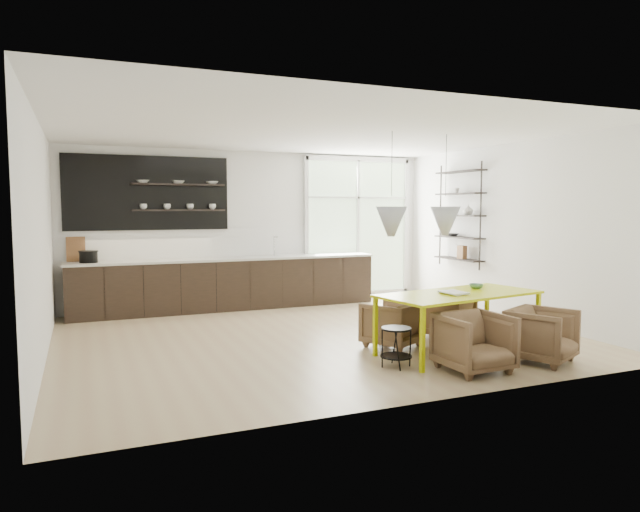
{
  "coord_description": "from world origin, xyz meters",
  "views": [
    {
      "loc": [
        -3.06,
        -7.47,
        1.84
      ],
      "look_at": [
        0.33,
        0.6,
        1.1
      ],
      "focal_mm": 32.0,
      "sensor_mm": 36.0,
      "label": 1
    }
  ],
  "objects": [
    {
      "name": "room",
      "position": [
        0.58,
        1.1,
        1.46
      ],
      "size": [
        7.02,
        6.01,
        2.91
      ],
      "color": "tan",
      "rests_on": "ground"
    },
    {
      "name": "kitchen_run",
      "position": [
        -0.7,
        2.69,
        0.6
      ],
      "size": [
        5.54,
        0.69,
        2.75
      ],
      "color": "black",
      "rests_on": "ground"
    },
    {
      "name": "right_shelving",
      "position": [
        3.36,
        1.17,
        1.65
      ],
      "size": [
        0.26,
        1.22,
        1.9
      ],
      "color": "black",
      "rests_on": "ground"
    },
    {
      "name": "dining_table",
      "position": [
        1.33,
        -1.57,
        0.72
      ],
      "size": [
        2.23,
        1.28,
        0.77
      ],
      "rotation": [
        0.0,
        0.0,
        0.17
      ],
      "color": "#BECB03",
      "rests_on": "ground"
    },
    {
      "name": "armchair_back_left",
      "position": [
        0.71,
        -0.96,
        0.3
      ],
      "size": [
        0.89,
        0.9,
        0.61
      ],
      "primitive_type": "imported",
      "rotation": [
        0.0,
        0.0,
        3.65
      ],
      "color": "brown",
      "rests_on": "ground"
    },
    {
      "name": "armchair_back_right",
      "position": [
        1.69,
        -0.76,
        0.33
      ],
      "size": [
        0.97,
        0.97,
        0.65
      ],
      "primitive_type": "imported",
      "rotation": [
        0.0,
        0.0,
        3.69
      ],
      "color": "brown",
      "rests_on": "ground"
    },
    {
      "name": "armchair_front_left",
      "position": [
        0.98,
        -2.33,
        0.33
      ],
      "size": [
        0.73,
        0.75,
        0.66
      ],
      "primitive_type": "imported",
      "rotation": [
        0.0,
        0.0,
        0.03
      ],
      "color": "brown",
      "rests_on": "ground"
    },
    {
      "name": "armchair_front_right",
      "position": [
        1.98,
        -2.32,
        0.32
      ],
      "size": [
        0.92,
        0.93,
        0.64
      ],
      "primitive_type": "imported",
      "rotation": [
        0.0,
        0.0,
        0.44
      ],
      "color": "brown",
      "rests_on": "ground"
    },
    {
      "name": "wire_stool",
      "position": [
        0.26,
        -1.85,
        0.3
      ],
      "size": [
        0.37,
        0.37,
        0.46
      ],
      "rotation": [
        0.0,
        0.0,
        -0.43
      ],
      "color": "black",
      "rests_on": "ground"
    },
    {
      "name": "table_book",
      "position": [
        1.08,
        -1.63,
        0.78
      ],
      "size": [
        0.26,
        0.34,
        0.03
      ],
      "primitive_type": "imported",
      "rotation": [
        0.0,
        0.0,
        0.05
      ],
      "color": "white",
      "rests_on": "dining_table"
    },
    {
      "name": "table_bowl",
      "position": [
        1.79,
        -1.32,
        0.8
      ],
      "size": [
        0.21,
        0.21,
        0.06
      ],
      "primitive_type": "imported",
      "rotation": [
        0.0,
        0.0,
        0.19
      ],
      "color": "#568860",
      "rests_on": "dining_table"
    }
  ]
}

